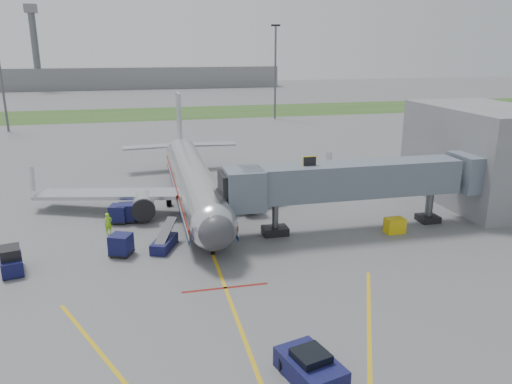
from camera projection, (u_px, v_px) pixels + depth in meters
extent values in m
plane|color=#565659|center=(216.00, 264.00, 38.05)|extent=(400.00, 400.00, 0.00)
cube|color=#2D4C1E|center=(160.00, 113.00, 122.12)|extent=(300.00, 25.00, 0.01)
cube|color=gold|center=(221.00, 275.00, 36.18)|extent=(0.25, 50.00, 0.01)
cube|color=maroon|center=(225.00, 288.00, 34.31)|extent=(6.00, 0.25, 0.01)
cube|color=gold|center=(370.00, 362.00, 26.27)|extent=(9.52, 20.04, 0.01)
cylinder|color=silver|center=(194.00, 180.00, 51.29)|extent=(3.80, 28.00, 3.80)
sphere|color=silver|center=(214.00, 226.00, 38.22)|extent=(3.80, 3.80, 3.80)
sphere|color=#38383D|center=(216.00, 232.00, 37.00)|extent=(2.74, 2.74, 2.74)
cube|color=black|center=(214.00, 221.00, 37.69)|extent=(2.20, 1.20, 0.55)
cone|color=silver|center=(180.00, 149.00, 66.71)|extent=(3.80, 5.00, 3.80)
cube|color=#B7BAC1|center=(179.00, 120.00, 65.11)|extent=(0.35, 4.20, 7.00)
cube|color=#B7BAC1|center=(109.00, 194.00, 49.70)|extent=(15.10, 8.59, 1.13)
cube|color=#B7BAC1|center=(273.00, 184.00, 53.40)|extent=(15.10, 8.59, 1.13)
cylinder|color=silver|center=(143.00, 205.00, 47.74)|extent=(2.10, 3.60, 2.10)
cylinder|color=silver|center=(249.00, 198.00, 50.01)|extent=(2.10, 3.60, 2.10)
cube|color=maroon|center=(212.00, 182.00, 51.81)|extent=(0.05, 28.00, 0.45)
cube|color=navy|center=(212.00, 191.00, 52.07)|extent=(0.05, 28.00, 0.35)
cylinder|color=black|center=(213.00, 250.00, 39.83)|extent=(0.28, 0.70, 0.70)
cylinder|color=black|center=(169.00, 201.00, 51.83)|extent=(0.50, 1.00, 1.00)
cylinder|color=black|center=(218.00, 198.00, 52.96)|extent=(0.50, 1.00, 1.00)
cube|color=slate|center=(352.00, 179.00, 44.25)|extent=(20.00, 3.00, 3.00)
cube|color=slate|center=(244.00, 189.00, 42.17)|extent=(3.20, 3.60, 3.40)
cube|color=black|center=(230.00, 189.00, 41.91)|extent=(1.60, 3.00, 2.80)
cube|color=gold|center=(309.00, 162.00, 42.87)|extent=(1.20, 0.15, 1.00)
cylinder|color=#595B60|center=(275.00, 218.00, 43.59)|extent=(0.56, 0.56, 3.10)
cube|color=black|center=(275.00, 231.00, 43.92)|extent=(2.20, 1.60, 0.70)
cylinder|color=#595B60|center=(429.00, 206.00, 46.85)|extent=(0.70, 0.70, 3.10)
cube|color=black|center=(428.00, 218.00, 47.21)|extent=(1.80, 1.80, 0.60)
cube|color=slate|center=(470.00, 172.00, 46.86)|extent=(3.00, 4.00, 3.40)
cube|color=slate|center=(483.00, 154.00, 52.51)|extent=(10.00, 16.00, 10.00)
cylinder|color=#595B60|center=(1.00, 79.00, 94.07)|extent=(0.44, 0.44, 20.00)
cylinder|color=#595B60|center=(275.00, 74.00, 110.73)|extent=(0.44, 0.44, 20.00)
cube|color=black|center=(276.00, 25.00, 107.84)|extent=(2.00, 0.40, 0.40)
cube|color=slate|center=(124.00, 78.00, 193.54)|extent=(120.00, 14.00, 8.00)
cylinder|color=#595B60|center=(36.00, 51.00, 179.50)|extent=(2.40, 2.40, 28.00)
cube|color=slate|center=(30.00, 8.00, 175.40)|extent=(4.00, 4.00, 3.00)
cube|color=#0C1135|center=(310.00, 369.00, 24.85)|extent=(3.09, 4.08, 1.11)
cube|color=black|center=(311.00, 356.00, 24.65)|extent=(1.98, 1.98, 0.50)
cylinder|color=black|center=(341.00, 381.00, 24.20)|extent=(0.42, 0.84, 0.81)
cylinder|color=black|center=(281.00, 362.00, 25.58)|extent=(0.42, 0.84, 0.81)
cylinder|color=black|center=(311.00, 353.00, 26.41)|extent=(0.42, 0.84, 0.81)
cube|color=#0C1135|center=(12.00, 264.00, 36.55)|extent=(2.07, 3.05, 1.11)
cube|color=black|center=(10.00, 252.00, 36.28)|extent=(1.73, 2.05, 0.78)
cylinder|color=black|center=(4.00, 275.00, 35.54)|extent=(0.37, 0.60, 0.56)
cylinder|color=black|center=(22.00, 272.00, 36.03)|extent=(0.37, 0.60, 0.56)
cylinder|color=black|center=(4.00, 265.00, 37.26)|extent=(0.37, 0.60, 0.56)
cylinder|color=black|center=(20.00, 262.00, 37.74)|extent=(0.37, 0.60, 0.56)
cube|color=#0C1135|center=(127.00, 212.00, 46.97)|extent=(1.69, 1.69, 1.57)
cube|color=black|center=(127.00, 220.00, 47.19)|extent=(1.74, 1.74, 0.12)
cylinder|color=black|center=(120.00, 223.00, 46.54)|extent=(0.24, 0.30, 0.28)
cylinder|color=black|center=(133.00, 222.00, 46.71)|extent=(0.24, 0.30, 0.28)
cylinder|color=black|center=(121.00, 218.00, 47.69)|extent=(0.24, 0.30, 0.28)
cylinder|color=black|center=(134.00, 218.00, 47.87)|extent=(0.24, 0.30, 0.28)
cube|color=#0C1135|center=(121.00, 244.00, 39.44)|extent=(2.04, 2.04, 1.54)
cube|color=black|center=(122.00, 253.00, 39.65)|extent=(2.10, 2.10, 0.12)
cylinder|color=black|center=(111.00, 256.00, 39.21)|extent=(0.31, 0.34, 0.28)
cylinder|color=black|center=(126.00, 257.00, 38.99)|extent=(0.31, 0.34, 0.28)
cylinder|color=black|center=(118.00, 250.00, 40.34)|extent=(0.31, 0.34, 0.28)
cylinder|color=black|center=(132.00, 251.00, 40.12)|extent=(0.31, 0.34, 0.28)
cube|color=#0C1135|center=(119.00, 213.00, 46.70)|extent=(1.90, 1.90, 1.54)
cube|color=black|center=(119.00, 221.00, 46.91)|extent=(1.96, 1.96, 0.12)
cylinder|color=black|center=(111.00, 223.00, 46.38)|extent=(0.29, 0.33, 0.28)
cylinder|color=black|center=(124.00, 223.00, 46.33)|extent=(0.29, 0.33, 0.28)
cylinder|color=black|center=(115.00, 219.00, 47.52)|extent=(0.29, 0.33, 0.28)
cylinder|color=black|center=(128.00, 219.00, 47.47)|extent=(0.29, 0.33, 0.28)
cube|color=#0C1135|center=(164.00, 244.00, 40.86)|extent=(2.50, 3.62, 0.84)
cube|color=black|center=(166.00, 231.00, 41.05)|extent=(2.22, 3.81, 1.32)
cylinder|color=black|center=(154.00, 251.00, 39.82)|extent=(0.39, 0.56, 0.52)
cylinder|color=black|center=(165.00, 252.00, 39.68)|extent=(0.39, 0.56, 0.52)
cylinder|color=black|center=(164.00, 240.00, 42.13)|extent=(0.39, 0.56, 0.52)
cylinder|color=black|center=(174.00, 240.00, 41.98)|extent=(0.39, 0.56, 0.52)
cube|color=gold|center=(395.00, 225.00, 44.25)|extent=(1.72, 1.18, 1.35)
cylinder|color=black|center=(389.00, 231.00, 44.25)|extent=(0.24, 0.34, 0.34)
cylinder|color=black|center=(400.00, 230.00, 44.53)|extent=(0.24, 0.34, 0.34)
imported|color=#96E41A|center=(108.00, 223.00, 43.92)|extent=(0.81, 0.66, 1.91)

